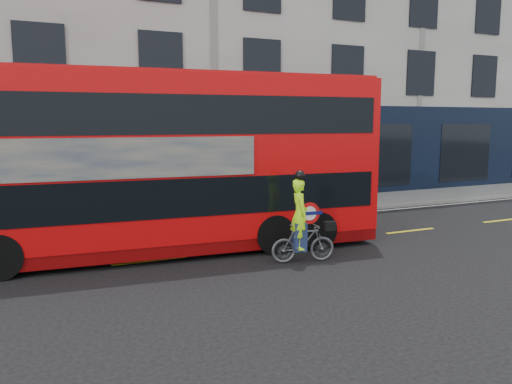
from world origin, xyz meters
TOP-DOWN VIEW (x-y plane):
  - ground at (0.00, 0.00)m, footprint 120.00×120.00m
  - pavement at (0.00, 6.50)m, footprint 60.00×3.00m
  - kerb at (0.00, 5.00)m, footprint 60.00×0.12m
  - building_terrace at (0.00, 12.94)m, footprint 50.00×10.07m
  - road_edge_line at (0.00, 4.70)m, footprint 58.00×0.10m
  - lane_dashes at (0.00, 1.50)m, footprint 58.00×0.12m
  - bus at (-3.45, 2.20)m, footprint 11.31×3.38m
  - cyclist at (-0.72, -0.10)m, footprint 1.60×0.76m

SIDE VIEW (x-z plane):
  - ground at x=0.00m, z-range 0.00..0.00m
  - road_edge_line at x=0.00m, z-range 0.00..0.01m
  - lane_dashes at x=0.00m, z-range 0.00..0.01m
  - pavement at x=0.00m, z-range 0.00..0.12m
  - kerb at x=0.00m, z-range 0.00..0.13m
  - cyclist at x=-0.72m, z-range -0.35..1.85m
  - bus at x=-3.45m, z-range 0.06..4.55m
  - building_terrace at x=0.00m, z-range -0.01..14.99m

